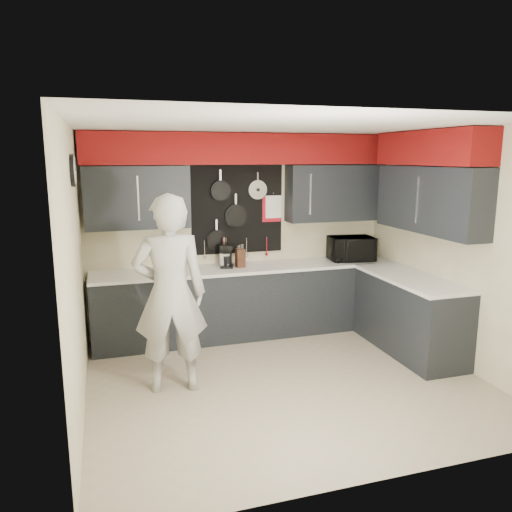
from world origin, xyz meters
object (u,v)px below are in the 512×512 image
object	(u,v)px
microwave	(351,249)
person	(170,294)
coffee_maker	(227,255)
utensil_crock	(225,260)
knife_block	(240,258)

from	to	relation	value
microwave	person	size ratio (longest dim) A/B	0.30
person	coffee_maker	bearing A→B (deg)	-117.83
utensil_crock	coffee_maker	bearing A→B (deg)	-51.16
utensil_crock	person	size ratio (longest dim) A/B	0.09
utensil_crock	person	distance (m)	1.61
microwave	coffee_maker	size ratio (longest dim) A/B	1.99
knife_block	person	bearing A→B (deg)	-132.81
microwave	utensil_crock	xyz separation A→B (m)	(-1.73, 0.12, -0.08)
knife_block	coffee_maker	bearing A→B (deg)	155.76
microwave	knife_block	size ratio (longest dim) A/B	2.47
knife_block	utensil_crock	world-z (taller)	knife_block
coffee_maker	person	xyz separation A→B (m)	(-0.89, -1.33, -0.08)
microwave	knife_block	distance (m)	1.55
utensil_crock	person	world-z (taller)	person
microwave	coffee_maker	world-z (taller)	microwave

